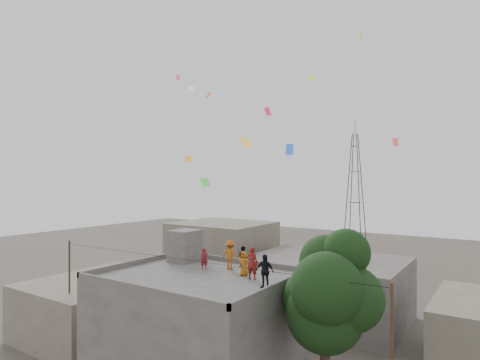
# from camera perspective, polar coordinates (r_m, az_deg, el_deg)

# --- Properties ---
(main_building) EXTENTS (10.00, 8.00, 6.10)m
(main_building) POSITION_cam_1_polar(r_m,az_deg,el_deg) (23.62, -6.13, -20.56)
(main_building) COLOR #4C4947
(main_building) RESTS_ON ground
(parapet) EXTENTS (10.00, 8.00, 0.30)m
(parapet) POSITION_cam_1_polar(r_m,az_deg,el_deg) (22.69, -6.13, -12.97)
(parapet) COLOR #4C4947
(parapet) RESTS_ON main_building
(stair_head_box) EXTENTS (1.60, 1.80, 2.00)m
(stair_head_box) POSITION_cam_1_polar(r_m,az_deg,el_deg) (26.51, -7.86, -9.21)
(stair_head_box) COLOR #4C4947
(stair_head_box) RESTS_ON main_building
(neighbor_west) EXTENTS (8.00, 10.00, 4.00)m
(neighbor_west) POSITION_cam_1_polar(r_m,az_deg,el_deg) (32.88, -19.26, -16.51)
(neighbor_west) COLOR #655F50
(neighbor_west) RESTS_ON ground
(neighbor_north) EXTENTS (12.00, 9.00, 5.00)m
(neighbor_north) POSITION_cam_1_polar(r_m,az_deg,el_deg) (34.44, 12.28, -14.88)
(neighbor_north) COLOR #4C4947
(neighbor_north) RESTS_ON ground
(neighbor_northwest) EXTENTS (9.00, 8.00, 7.00)m
(neighbor_northwest) POSITION_cam_1_polar(r_m,az_deg,el_deg) (41.63, -2.52, -10.86)
(neighbor_northwest) COLOR #655F50
(neighbor_northwest) RESTS_ON ground
(tree) EXTENTS (4.90, 4.60, 9.10)m
(tree) POSITION_cam_1_polar(r_m,az_deg,el_deg) (19.56, 12.56, -15.55)
(tree) COLOR black
(tree) RESTS_ON ground
(utility_line) EXTENTS (20.12, 0.62, 7.40)m
(utility_line) POSITION_cam_1_polar(r_m,az_deg,el_deg) (22.15, -7.27, -19.84)
(utility_line) COLOR black
(utility_line) RESTS_ON ground
(transmission_tower) EXTENTS (2.97, 2.97, 20.01)m
(transmission_tower) POSITION_cam_1_polar(r_m,az_deg,el_deg) (59.85, 16.04, -2.18)
(transmission_tower) COLOR black
(transmission_tower) RESTS_ON ground
(person_red_adult) EXTENTS (0.68, 0.50, 1.71)m
(person_red_adult) POSITION_cam_1_polar(r_m,az_deg,el_deg) (21.59, 1.75, -11.73)
(person_red_adult) COLOR maroon
(person_red_adult) RESTS_ON main_building
(person_orange_child) EXTENTS (0.74, 0.56, 1.35)m
(person_orange_child) POSITION_cam_1_polar(r_m,az_deg,el_deg) (22.37, 0.53, -11.79)
(person_orange_child) COLOR #A96013
(person_orange_child) RESTS_ON main_building
(person_dark_child) EXTENTS (0.78, 0.72, 1.30)m
(person_dark_child) POSITION_cam_1_polar(r_m,az_deg,el_deg) (24.34, 0.47, -10.88)
(person_dark_child) COLOR black
(person_dark_child) RESTS_ON main_building
(person_dark_adult) EXTENTS (0.98, 0.44, 1.64)m
(person_dark_adult) POSITION_cam_1_polar(r_m,az_deg,el_deg) (19.92, 3.53, -12.83)
(person_dark_adult) COLOR black
(person_dark_adult) RESTS_ON main_building
(person_orange_adult) EXTENTS (1.15, 0.75, 1.68)m
(person_orange_adult) POSITION_cam_1_polar(r_m,az_deg,el_deg) (23.99, -1.40, -10.58)
(person_orange_adult) COLOR #AA5413
(person_orange_adult) RESTS_ON main_building
(person_red_child) EXTENTS (0.52, 0.53, 1.22)m
(person_red_child) POSITION_cam_1_polar(r_m,az_deg,el_deg) (24.12, -5.09, -11.08)
(person_red_child) COLOR maroon
(person_red_child) RESTS_ON main_building
(kites) EXTENTS (15.90, 20.29, 12.19)m
(kites) POSITION_cam_1_polar(r_m,az_deg,el_deg) (26.63, 3.06, 8.96)
(kites) COLOR orange
(kites) RESTS_ON ground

